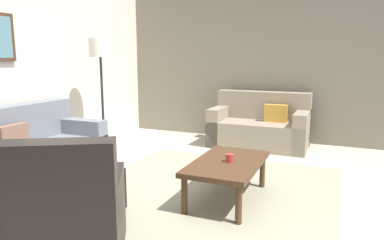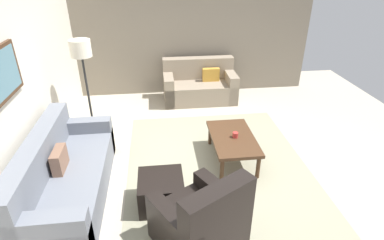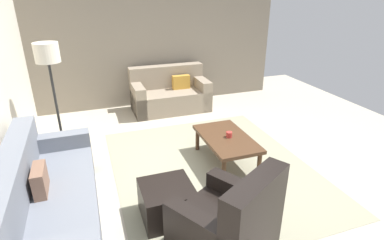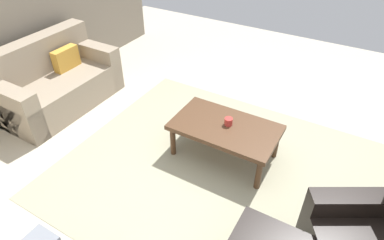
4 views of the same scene
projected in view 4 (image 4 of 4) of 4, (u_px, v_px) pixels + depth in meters
name	position (u px, v px, depth m)	size (l,w,h in m)	color
ground_plane	(221.00, 172.00, 3.37)	(8.00, 8.00, 0.00)	#B2A893
area_rug	(221.00, 172.00, 3.37)	(3.22, 2.68, 0.01)	gray
couch_loveseat	(55.00, 83.00, 4.23)	(0.81, 1.54, 0.88)	gray
coffee_table	(225.00, 129.00, 3.37)	(1.10, 0.64, 0.41)	#472D1C
cup	(228.00, 122.00, 3.33)	(0.09, 0.09, 0.08)	#B2332D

